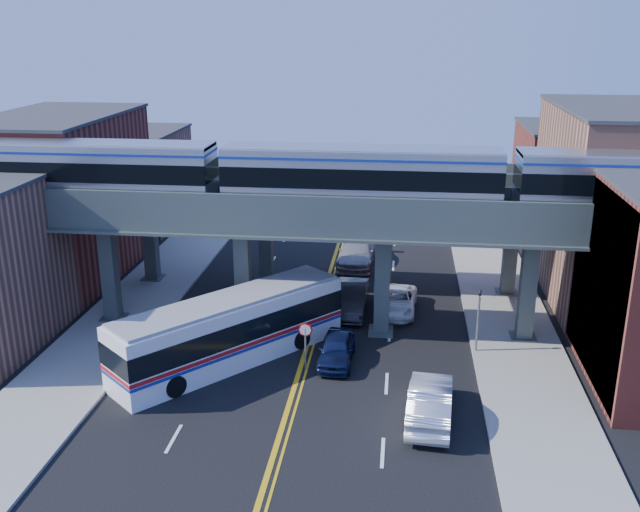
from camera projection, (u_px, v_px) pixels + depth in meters
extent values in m
plane|color=black|center=(291.00, 398.00, 33.99)|extent=(120.00, 120.00, 0.00)
cube|color=gray|center=(134.00, 307.00, 44.65)|extent=(5.00, 70.00, 0.16)
cube|color=gray|center=(509.00, 324.00, 42.13)|extent=(5.00, 70.00, 0.16)
cube|color=maroon|center=(62.00, 197.00, 49.37)|extent=(8.00, 14.00, 11.00)
cube|color=#9E6651|center=(132.00, 179.00, 62.10)|extent=(8.00, 10.00, 8.00)
cube|color=#9E6651|center=(617.00, 205.00, 45.15)|extent=(8.00, 14.00, 12.00)
cube|color=maroon|center=(570.00, 184.00, 57.87)|extent=(8.00, 10.00, 9.00)
cube|color=teal|center=(598.00, 288.00, 34.66)|extent=(0.10, 9.50, 9.50)
cube|color=#3C4643|center=(110.00, 273.00, 41.90)|extent=(0.85, 0.85, 6.00)
cube|color=#3C4643|center=(243.00, 279.00, 41.02)|extent=(0.85, 0.85, 6.00)
cube|color=#3C4643|center=(382.00, 284.00, 40.14)|extent=(0.85, 0.85, 6.00)
cube|color=#3C4643|center=(528.00, 290.00, 39.27)|extent=(0.85, 0.85, 6.00)
cube|color=#4D5851|center=(312.00, 219.00, 39.42)|extent=(52.00, 3.60, 1.40)
cube|color=#3C4643|center=(150.00, 239.00, 48.50)|extent=(0.85, 0.85, 6.00)
cube|color=#3C4643|center=(266.00, 243.00, 47.62)|extent=(0.85, 0.85, 6.00)
cube|color=#3C4643|center=(386.00, 247.00, 46.74)|extent=(0.85, 0.85, 6.00)
cube|color=#3C4643|center=(510.00, 251.00, 45.86)|extent=(0.85, 0.85, 6.00)
cube|color=#4D5851|center=(325.00, 190.00, 46.02)|extent=(52.00, 3.60, 1.40)
cube|color=black|center=(7.00, 196.00, 41.11)|extent=(2.15, 2.15, 0.24)
cube|color=black|center=(167.00, 200.00, 40.06)|extent=(2.15, 2.15, 0.24)
cube|color=#B5B7BF|center=(83.00, 169.00, 40.06)|extent=(14.87, 2.84, 3.13)
cube|color=black|center=(82.00, 166.00, 40.01)|extent=(14.89, 2.90, 1.08)
cube|color=black|center=(274.00, 203.00, 39.39)|extent=(2.15, 2.15, 0.24)
cube|color=black|center=(448.00, 208.00, 38.34)|extent=(2.15, 2.15, 0.24)
cube|color=#B5B7BF|center=(361.00, 176.00, 38.33)|extent=(14.87, 2.84, 3.13)
cube|color=black|center=(361.00, 173.00, 38.29)|extent=(14.89, 2.90, 1.08)
cube|color=black|center=(566.00, 212.00, 37.67)|extent=(2.15, 2.15, 0.24)
cylinder|color=slate|center=(306.00, 349.00, 36.42)|extent=(0.09, 0.09, 2.30)
cylinder|color=red|center=(305.00, 330.00, 36.07)|extent=(0.76, 0.04, 0.76)
cylinder|color=slate|center=(478.00, 326.00, 38.13)|extent=(0.12, 0.12, 3.20)
imported|color=black|center=(480.00, 290.00, 37.48)|extent=(0.15, 0.18, 0.90)
cube|color=white|center=(231.00, 331.00, 37.25)|extent=(10.85, 11.78, 3.40)
cube|color=black|center=(230.00, 323.00, 37.11)|extent=(10.92, 11.85, 1.15)
cube|color=#B21419|center=(231.00, 337.00, 37.36)|extent=(10.91, 11.84, 0.20)
cylinder|color=black|center=(161.00, 376.00, 34.94)|extent=(2.94, 2.78, 1.10)
cylinder|color=black|center=(286.00, 332.00, 39.96)|extent=(2.94, 2.78, 1.10)
imported|color=#10183A|center=(337.00, 349.00, 37.40)|extent=(1.83, 4.38, 1.48)
imported|color=#323134|center=(351.00, 298.00, 43.82)|extent=(2.01, 5.50, 1.80)
imported|color=white|center=(397.00, 301.00, 43.90)|extent=(2.61, 5.10, 1.38)
imported|color=#9F9EA2|center=(357.00, 252.00, 52.42)|extent=(2.81, 6.40, 1.83)
imported|color=silver|center=(430.00, 402.00, 31.92)|extent=(2.31, 5.61, 1.81)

